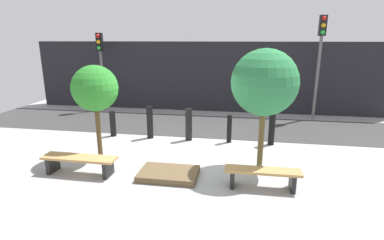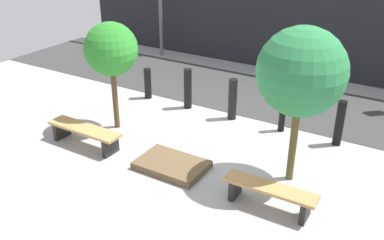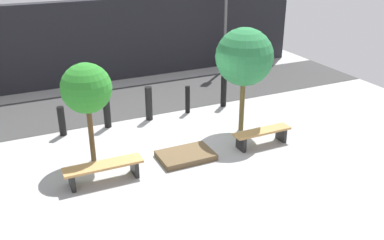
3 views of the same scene
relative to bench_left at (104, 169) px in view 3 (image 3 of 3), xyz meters
name	(u,v)px [view 3 (image 3 of 3)]	position (x,y,z in m)	size (l,w,h in m)	color
ground_plane	(172,143)	(2.20, 1.16, -0.33)	(18.00, 18.00, 0.00)	#9F9F9F
road_strip	(132,101)	(2.20, 4.72, -0.32)	(18.00, 3.01, 0.01)	#373737
building_facade	(108,40)	(2.20, 7.42, 1.23)	(16.20, 0.50, 3.12)	black
bench_left	(104,169)	(0.00, 0.00, 0.00)	(1.85, 0.46, 0.45)	black
bench_right	(262,134)	(4.39, 0.00, -0.01)	(1.68, 0.40, 0.45)	black
planter_bed	(186,155)	(2.20, 0.20, -0.25)	(1.41, 0.94, 0.15)	brown
tree_behind_left_bench	(86,89)	(0.00, 1.09, 1.62)	(1.23, 1.23, 2.58)	brown
tree_behind_right_bench	(244,57)	(4.39, 1.09, 1.89)	(1.62, 1.62, 3.04)	brown
bollard_far_left	(62,121)	(-0.44, 2.97, 0.11)	(0.20, 0.20, 0.87)	black
bollard_left	(107,110)	(0.88, 2.97, 0.22)	(0.21, 0.21, 1.09)	black
bollard_center	(149,104)	(2.20, 2.97, 0.21)	(0.22, 0.22, 1.07)	black
bollard_right	(188,100)	(3.52, 2.97, 0.12)	(0.15, 0.15, 0.90)	black
bollard_far_right	(224,91)	(4.84, 2.97, 0.20)	(0.19, 0.19, 1.06)	black
traffic_light_mid_west	(226,2)	(6.84, 6.52, 2.50)	(0.28, 0.27, 4.13)	slate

